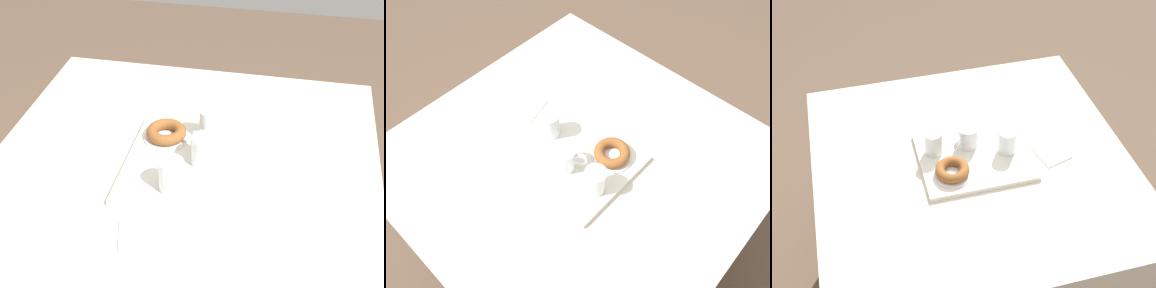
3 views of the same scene
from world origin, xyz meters
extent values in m
plane|color=brown|center=(0.00, 0.00, 0.00)|extent=(6.00, 6.00, 0.00)
cube|color=beige|center=(0.00, 0.00, 0.75)|extent=(1.11, 1.09, 0.04)
cube|color=beige|center=(0.00, -0.54, 0.66)|extent=(1.11, 0.01, 0.14)
cube|color=beige|center=(-0.55, 0.00, 0.66)|extent=(0.01, 1.09, 0.14)
cube|color=beige|center=(0.55, 0.00, 0.66)|extent=(0.01, 1.09, 0.14)
cylinder|color=brown|center=(-0.46, -0.46, 0.37)|extent=(0.06, 0.06, 0.73)
cylinder|color=brown|center=(0.46, -0.46, 0.37)|extent=(0.06, 0.06, 0.73)
cube|color=silver|center=(-0.01, -0.01, 0.78)|extent=(0.39, 0.33, 0.02)
cylinder|color=white|center=(0.00, -0.06, 0.84)|extent=(0.07, 0.07, 0.08)
cylinder|color=maroon|center=(0.00, -0.06, 0.83)|extent=(0.06, 0.06, 0.06)
torus|color=white|center=(0.04, -0.03, 0.84)|extent=(0.05, 0.04, 0.05)
cylinder|color=white|center=(-0.12, 0.00, 0.84)|extent=(0.07, 0.07, 0.09)
cylinder|color=silver|center=(-0.12, 0.00, 0.82)|extent=(0.06, 0.06, 0.04)
cylinder|color=white|center=(0.13, -0.06, 0.84)|extent=(0.07, 0.07, 0.09)
cylinder|color=silver|center=(0.13, -0.06, 0.82)|extent=(0.06, 0.06, 0.05)
cylinder|color=white|center=(0.09, 0.07, 0.80)|extent=(0.13, 0.13, 0.01)
torus|color=brown|center=(0.09, 0.07, 0.82)|extent=(0.12, 0.12, 0.03)
cube|color=white|center=(-0.28, 0.03, 0.78)|extent=(0.13, 0.15, 0.01)
camera|label=1|loc=(-1.16, -0.26, 1.73)|focal=50.69mm
camera|label=2|loc=(0.48, -0.52, 1.83)|focal=36.07mm
camera|label=3|loc=(0.36, 1.26, 2.07)|focal=48.62mm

